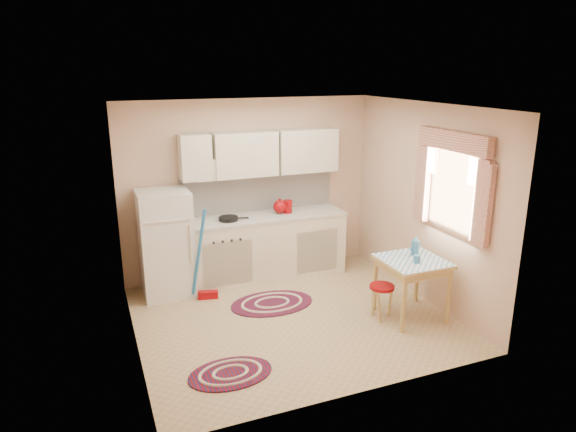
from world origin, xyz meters
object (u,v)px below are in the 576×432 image
Objects in this scene: base_cabinets at (265,248)px; stool at (381,302)px; fridge at (166,244)px; table at (411,288)px.

stool is at bearing -62.93° from base_cabinets.
fridge is at bearing -177.93° from base_cabinets.
fridge is at bearing 146.35° from table.
base_cabinets reaches higher than stool.
table is 0.39m from stool.
fridge reaches higher than stool.
table is at bearing -13.35° from stool.
base_cabinets is 2.16m from table.
table is 1.71× the size of stool.
fridge reaches higher than table.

